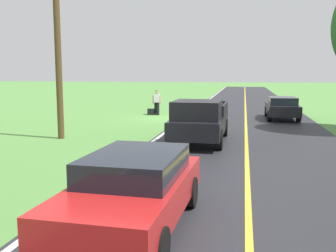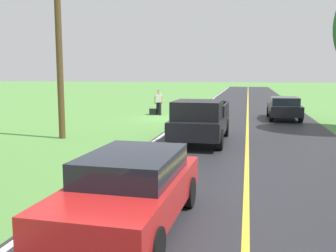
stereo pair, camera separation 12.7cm
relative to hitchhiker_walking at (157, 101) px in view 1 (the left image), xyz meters
name	(u,v)px [view 1 (the left image)]	position (x,y,z in m)	size (l,w,h in m)	color
ground_plane	(165,118)	(-0.97, 1.85, -0.98)	(200.00, 200.00, 0.00)	#568E42
road_surface	(246,120)	(-6.08, 1.85, -0.98)	(8.19, 120.00, 0.00)	#28282D
lane_edge_line	(184,119)	(-2.17, 1.85, -0.98)	(0.16, 117.60, 0.00)	silver
lane_centre_line	(246,120)	(-6.08, 1.85, -0.98)	(0.14, 117.60, 0.00)	gold
hitchhiker_walking	(157,101)	(0.00, 0.00, 0.00)	(0.62, 0.51, 1.75)	black
suitcase_carried	(151,112)	(0.42, 0.10, -0.76)	(0.20, 0.46, 0.45)	black
pickup_truck_passing	(200,120)	(-4.15, 10.15, -0.01)	(2.15, 5.43, 1.82)	black
sedan_near_oncoming	(282,107)	(-8.32, 0.88, -0.23)	(1.95, 4.41, 1.41)	black
sedan_ahead_same_lane	(134,188)	(-3.95, 19.37, -0.23)	(2.05, 4.46, 1.41)	red
utility_pole_roadside	(58,39)	(2.04, 10.35, 3.37)	(0.28, 0.28, 8.71)	brown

